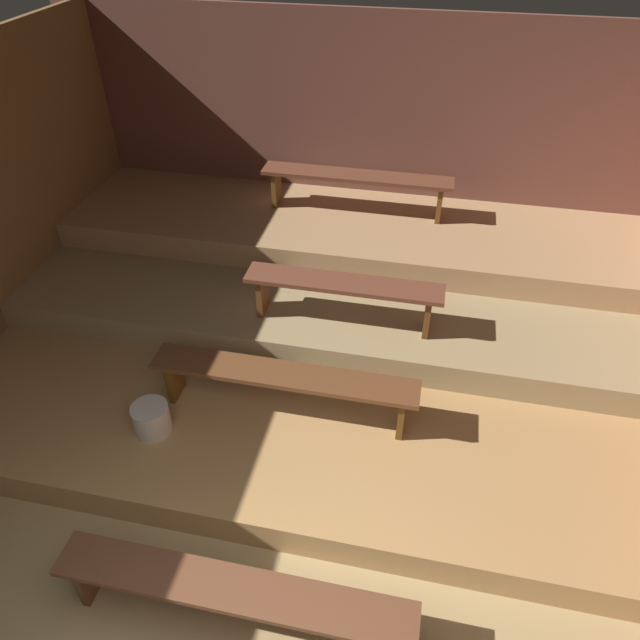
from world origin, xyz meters
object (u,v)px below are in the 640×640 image
(bench_lower_center, at_px, (284,380))
(pail_lower, at_px, (152,419))
(bench_floor_center, at_px, (233,593))
(bench_upper_center, at_px, (357,181))
(bench_middle_center, at_px, (344,290))

(bench_lower_center, bearing_deg, pail_lower, -156.83)
(bench_floor_center, bearing_deg, bench_upper_center, 89.25)
(bench_floor_center, distance_m, bench_upper_center, 4.13)
(pail_lower, bearing_deg, bench_lower_center, 23.17)
(bench_floor_center, distance_m, pail_lower, 1.55)
(bench_lower_center, distance_m, pail_lower, 1.06)
(bench_floor_center, height_order, bench_middle_center, bench_middle_center)
(bench_floor_center, bearing_deg, pail_lower, 132.08)
(bench_lower_center, xyz_separation_m, bench_upper_center, (0.14, 2.50, 0.52))
(pail_lower, bearing_deg, bench_middle_center, 47.03)
(bench_lower_center, relative_size, pail_lower, 7.29)
(bench_floor_center, xyz_separation_m, bench_upper_center, (0.05, 4.06, 0.78))
(bench_floor_center, xyz_separation_m, pail_lower, (-1.04, 1.15, 0.04))
(bench_upper_center, bearing_deg, bench_middle_center, -84.47)
(bench_upper_center, relative_size, pail_lower, 6.92)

